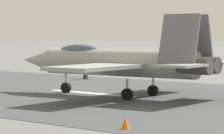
% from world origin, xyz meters
% --- Properties ---
extents(ground_plane, '(400.00, 400.00, 0.00)m').
position_xyz_m(ground_plane, '(0.00, 0.00, 0.00)').
color(ground_plane, slate).
extents(runway_strip, '(240.00, 26.00, 0.02)m').
position_xyz_m(runway_strip, '(-0.02, 0.00, 0.01)').
color(runway_strip, '#424546').
rests_on(runway_strip, ground).
extents(fighter_jet, '(16.61, 14.86, 5.60)m').
position_xyz_m(fighter_jet, '(-3.18, 0.39, 2.40)').
color(fighter_jet, '#959C95').
rests_on(fighter_jet, ground).
extents(crew_person, '(0.69, 0.36, 1.70)m').
position_xyz_m(crew_person, '(9.85, -9.83, 0.85)').
color(crew_person, '#1E2338').
rests_on(crew_person, ground).
extents(marker_cone_near, '(0.44, 0.44, 0.55)m').
position_xyz_m(marker_cone_near, '(-13.47, 11.81, 0.28)').
color(marker_cone_near, orange).
rests_on(marker_cone_near, ground).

